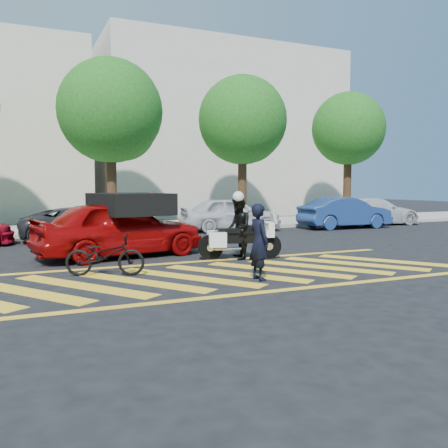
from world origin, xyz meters
name	(u,v)px	position (x,y,z in m)	size (l,w,h in m)	color
ground	(214,275)	(0.00, 0.00, 0.00)	(90.00, 90.00, 0.00)	black
sidewalk	(113,228)	(0.00, 12.00, 0.07)	(60.00, 5.00, 0.15)	#9E998E
crosswalk	(213,275)	(-0.04, 0.00, 0.00)	(12.33, 4.00, 0.01)	yellow
building_right	(218,134)	(9.00, 21.00, 5.50)	(16.00, 8.00, 11.00)	beige
tree_center	(113,115)	(0.13, 12.06, 5.10)	(4.60, 4.60, 7.56)	black
tree_right	(244,124)	(6.63, 12.06, 5.05)	(4.40, 4.40, 7.41)	black
tree_far_right	(349,132)	(13.13, 12.06, 4.94)	(4.00, 4.00, 7.10)	black
officer_bike	(259,242)	(0.66, -0.83, 0.80)	(0.58, 0.38, 1.59)	black
bicycle	(105,255)	(-2.20, 0.91, 0.45)	(0.60, 1.71, 0.90)	black
police_motorcycle	(239,239)	(1.47, 1.86, 0.54)	(2.20, 1.03, 0.99)	black
officer_moto	(238,228)	(1.45, 1.85, 0.84)	(0.81, 0.63, 1.68)	black
red_convertible	(120,228)	(-1.35, 3.55, 0.79)	(1.86, 4.63, 1.58)	#8F0606
parked_mid_left	(82,224)	(-1.82, 8.12, 0.59)	(1.97, 4.27, 1.19)	black
parked_mid_right	(231,214)	(4.50, 9.02, 0.74)	(1.74, 4.32, 1.47)	silver
parked_right	(345,213)	(9.90, 8.18, 0.71)	(1.51, 4.34, 1.43)	navy
parked_far_right	(374,211)	(12.51, 9.20, 0.67)	(1.89, 4.64, 1.35)	silver
pedestrian_right	(153,208)	(1.80, 11.79, 0.93)	(0.91, 0.38, 1.55)	#984A45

